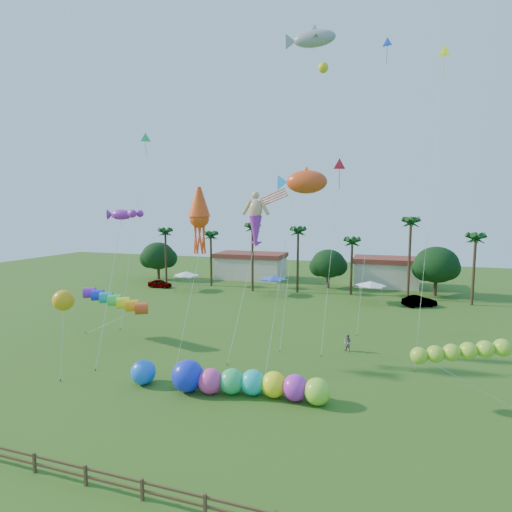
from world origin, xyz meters
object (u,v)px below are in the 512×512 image
(car_b, at_px, (419,301))
(blue_ball, at_px, (143,372))
(car_a, at_px, (160,284))
(spectator_b, at_px, (348,343))
(caterpillar_inflatable, at_px, (243,382))

(car_b, bearing_deg, blue_ball, 118.67)
(car_a, distance_m, spectator_b, 38.49)
(car_a, bearing_deg, car_b, -93.45)
(car_a, distance_m, car_b, 39.61)
(car_a, bearing_deg, caterpillar_inflatable, -142.96)
(caterpillar_inflatable, bearing_deg, blue_ball, 177.44)
(car_b, xyz_separation_m, caterpillar_inflatable, (-13.45, -31.20, 0.22))
(spectator_b, bearing_deg, caterpillar_inflatable, -83.22)
(car_a, height_order, caterpillar_inflatable, caterpillar_inflatable)
(spectator_b, height_order, caterpillar_inflatable, caterpillar_inflatable)
(car_b, relative_size, caterpillar_inflatable, 0.40)
(car_a, distance_m, caterpillar_inflatable, 41.43)
(car_a, relative_size, blue_ball, 2.17)
(car_b, xyz_separation_m, spectator_b, (-7.46, -20.24, 0.08))
(spectator_b, height_order, blue_ball, blue_ball)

